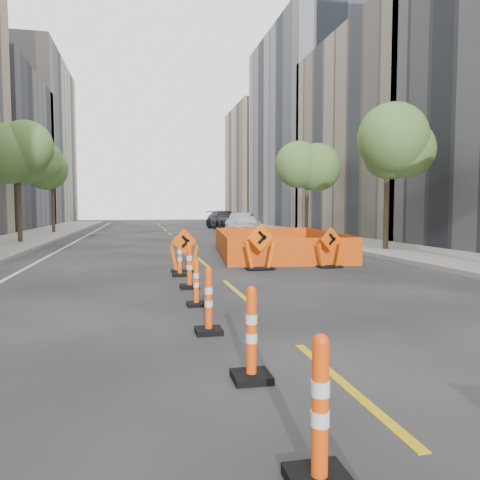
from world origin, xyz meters
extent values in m
plane|color=black|center=(0.00, 0.00, 0.00)|extent=(140.00, 140.00, 0.00)
cube|color=gray|center=(9.00, 12.00, 0.07)|extent=(4.00, 90.00, 0.15)
cube|color=gray|center=(-17.00, 55.60, 10.00)|extent=(12.00, 20.00, 20.00)
cube|color=gray|center=(17.00, 23.80, 7.00)|extent=(12.00, 16.00, 14.00)
cube|color=gray|center=(17.00, 40.20, 10.00)|extent=(12.00, 18.00, 20.00)
cube|color=tan|center=(17.00, 58.60, 8.00)|extent=(12.00, 14.00, 16.00)
cylinder|color=#382B1E|center=(-8.40, 20.00, 1.57)|extent=(0.24, 0.24, 3.15)
sphere|color=#486A2D|center=(-8.40, 20.00, 4.55)|extent=(2.80, 2.80, 2.80)
cylinder|color=#382B1E|center=(-8.40, 30.00, 1.57)|extent=(0.24, 0.24, 3.15)
sphere|color=#486A2D|center=(-8.40, 30.00, 4.55)|extent=(2.80, 2.80, 2.80)
cylinder|color=#382B1E|center=(8.40, 12.00, 1.57)|extent=(0.24, 0.24, 3.15)
sphere|color=#486A2D|center=(8.40, 12.00, 4.55)|extent=(2.80, 2.80, 2.80)
cylinder|color=#382B1E|center=(8.40, 22.00, 1.57)|extent=(0.24, 0.24, 3.15)
sphere|color=#486A2D|center=(8.40, 22.00, 4.55)|extent=(2.80, 2.80, 2.80)
imported|color=silver|center=(5.13, 24.63, 0.74)|extent=(2.90, 4.67, 1.48)
imported|color=gray|center=(5.75, 29.74, 0.77)|extent=(3.31, 4.92, 1.53)
imported|color=black|center=(5.42, 35.55, 0.84)|extent=(2.96, 5.98, 1.67)
camera|label=1|loc=(-2.20, -6.70, 1.97)|focal=35.00mm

